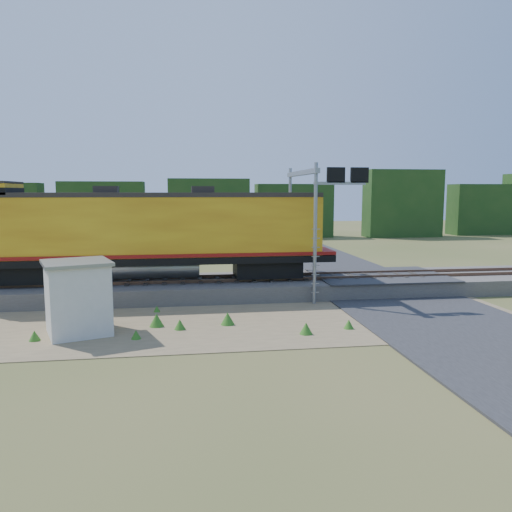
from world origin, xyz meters
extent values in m
plane|color=#475123|center=(0.00, 0.00, 0.00)|extent=(140.00, 140.00, 0.00)
cube|color=slate|center=(0.00, 6.00, 0.40)|extent=(70.00, 5.00, 0.80)
cube|color=brown|center=(0.00, 5.28, 0.88)|extent=(70.00, 0.10, 0.16)
cube|color=brown|center=(0.00, 6.72, 0.88)|extent=(70.00, 0.10, 0.16)
cube|color=#8C7754|center=(-2.00, 0.50, 0.01)|extent=(26.00, 8.00, 0.03)
cube|color=#38383A|center=(7.00, 6.00, 0.83)|extent=(7.00, 5.20, 0.06)
cube|color=#38383A|center=(7.00, 22.00, 0.04)|extent=(7.00, 24.00, 0.08)
cube|color=#1C3D16|center=(0.00, 38.00, 3.25)|extent=(36.00, 3.00, 6.50)
cube|color=black|center=(-11.48, 6.00, 1.38)|extent=(3.40, 2.17, 0.85)
cube|color=black|center=(0.79, 6.00, 1.38)|extent=(3.40, 2.17, 0.85)
cube|color=black|center=(-5.34, 6.00, 1.98)|extent=(18.88, 2.83, 0.34)
cylinder|color=gray|center=(-5.34, 6.00, 1.53)|extent=(5.19, 1.13, 1.13)
cube|color=yellow|center=(-5.34, 6.00, 3.61)|extent=(17.46, 2.74, 2.93)
cube|color=maroon|center=(-5.34, 6.00, 2.26)|extent=(18.88, 2.88, 0.17)
cube|color=#28231E|center=(-5.34, 6.00, 5.19)|extent=(17.46, 2.78, 0.23)
cube|color=#28231E|center=(-7.23, 6.00, 5.41)|extent=(1.13, 0.94, 0.42)
cube|color=#28231E|center=(-2.51, 6.00, 5.41)|extent=(1.13, 0.94, 0.42)
cube|color=silver|center=(-7.48, -0.43, 1.33)|extent=(2.72, 2.72, 2.67)
cube|color=gray|center=(-7.48, -0.43, 2.72)|extent=(2.99, 2.99, 0.13)
cylinder|color=gray|center=(2.61, 3.20, 3.34)|extent=(0.17, 0.17, 6.69)
cylinder|color=gray|center=(2.61, 8.80, 3.34)|extent=(0.17, 0.17, 6.69)
cube|color=gray|center=(2.61, 6.00, 6.30)|extent=(0.24, 6.20, 0.24)
cube|color=gray|center=(3.76, 3.20, 5.73)|extent=(2.48, 0.14, 0.14)
cube|color=black|center=(3.57, 3.20, 6.11)|extent=(0.86, 0.14, 0.72)
cube|color=black|center=(4.71, 3.20, 6.11)|extent=(0.86, 0.14, 0.72)
camera|label=1|loc=(-3.53, -19.51, 5.32)|focal=35.00mm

